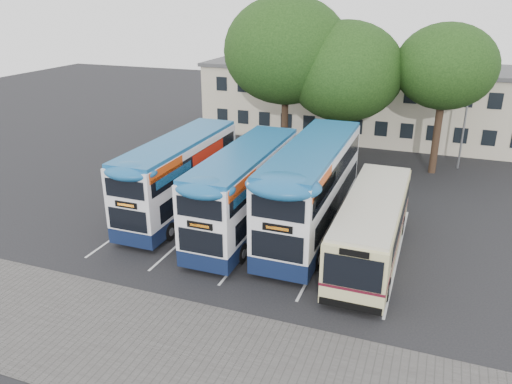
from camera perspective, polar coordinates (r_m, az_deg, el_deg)
The scene contains 12 objects.
ground at distance 21.35m, azimuth 5.68°, elevation -11.80°, with size 120.00×120.00×0.00m, color black.
paving_strip at distance 18.12m, azimuth -5.20°, elevation -18.75°, with size 40.00×6.00×0.01m, color #595654.
bay_lines at distance 26.46m, azimuth 0.66°, elevation -4.69°, with size 14.12×11.00×0.01m.
depot_building at distance 45.35m, azimuth 14.92°, elevation 9.95°, with size 32.40×8.40×6.20m.
lamp_post at distance 37.94m, azimuth 23.10°, elevation 9.79°, with size 0.25×1.05×9.06m.
tree_left at distance 36.63m, azimuth 3.47°, elevation 15.84°, with size 8.87×8.87×11.88m.
tree_mid at distance 36.05m, azimuth 10.13°, elevation 13.40°, with size 8.09×8.09×10.25m.
tree_right at distance 36.01m, azimuth 20.88°, elevation 13.22°, with size 6.63×6.63×10.18m.
bus_dd_left at distance 28.44m, azimuth -8.68°, elevation 2.19°, with size 2.53×10.44×4.35m.
bus_dd_mid at distance 25.97m, azimuth -1.20°, elevation 0.61°, with size 2.56×10.57×4.41m.
bus_dd_right at distance 25.79m, azimuth 6.46°, elevation 0.81°, with size 2.78×11.47×4.78m.
bus_single at distance 24.11m, azimuth 13.15°, elevation -3.48°, with size 2.61×10.27×3.06m.
Camera 1 is at (4.27, -17.35, 11.69)m, focal length 35.00 mm.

